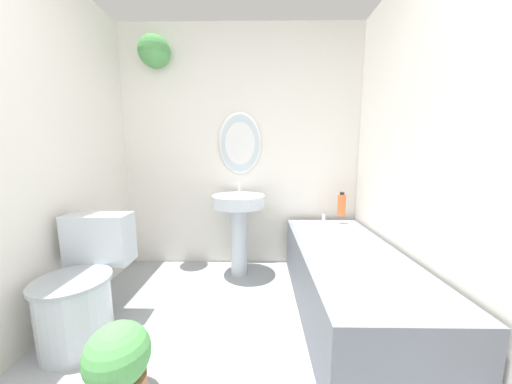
{
  "coord_description": "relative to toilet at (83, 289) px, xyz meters",
  "views": [
    {
      "loc": [
        0.18,
        -0.34,
        1.16
      ],
      "look_at": [
        0.16,
        1.42,
        0.89
      ],
      "focal_mm": 18.0,
      "sensor_mm": 36.0,
      "label": 1
    }
  ],
  "objects": [
    {
      "name": "pedestal_sink",
      "position": [
        0.9,
        0.87,
        0.25
      ],
      "size": [
        0.49,
        0.49,
        0.88
      ],
      "color": "silver",
      "rests_on": "ground_plane"
    },
    {
      "name": "wall_left",
      "position": [
        -0.3,
        0.01,
        0.88
      ],
      "size": [
        0.06,
        2.41,
        2.4
      ],
      "color": "silver",
      "rests_on": "ground_plane"
    },
    {
      "name": "wall_right",
      "position": [
        2.13,
        0.01,
        0.88
      ],
      "size": [
        0.06,
        2.41,
        2.4
      ],
      "color": "silver",
      "rests_on": "ground_plane"
    },
    {
      "name": "bathtub",
      "position": [
        1.73,
        0.28,
        -0.07
      ],
      "size": [
        0.69,
        1.66,
        0.56
      ],
      "color": "slate",
      "rests_on": "ground_plane"
    },
    {
      "name": "toilet",
      "position": [
        0.0,
        0.0,
        0.0
      ],
      "size": [
        0.42,
        0.59,
        0.75
      ],
      "color": "silver",
      "rests_on": "ground_plane"
    },
    {
      "name": "shampoo_bottle",
      "position": [
        1.89,
        0.97,
        0.35
      ],
      "size": [
        0.08,
        0.08,
        0.23
      ],
      "color": "#DB6633",
      "rests_on": "bathtub"
    },
    {
      "name": "potted_plant",
      "position": [
        0.45,
        -0.43,
        -0.12
      ],
      "size": [
        0.29,
        0.29,
        0.39
      ],
      "color": "#9E6042",
      "rests_on": "ground_plane"
    },
    {
      "name": "wall_back",
      "position": [
        0.86,
        1.18,
        0.94
      ],
      "size": [
        2.49,
        0.29,
        2.4
      ],
      "color": "silver",
      "rests_on": "ground_plane"
    }
  ]
}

